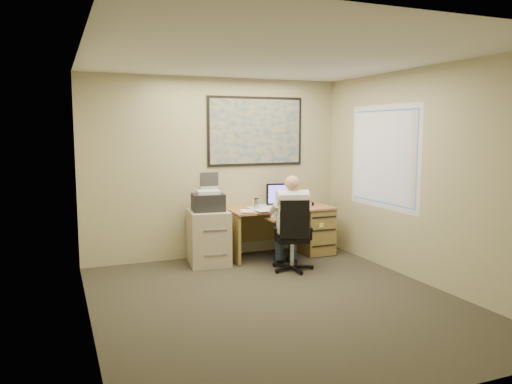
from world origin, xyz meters
name	(u,v)px	position (x,y,z in m)	size (l,w,h in m)	color
room_shell	(278,183)	(0.00, 0.00, 1.35)	(4.00, 4.50, 2.70)	#312E26
desk	(298,225)	(1.22, 1.90, 0.44)	(1.60, 0.97, 1.09)	tan
world_map	(256,131)	(0.64, 2.23, 1.90)	(1.56, 0.03, 1.06)	#1E4C93
wall_calendar	(210,186)	(-0.11, 2.24, 1.08)	(0.28, 0.01, 0.42)	white
window_blinds	(383,157)	(1.97, 0.80, 1.55)	(0.06, 1.40, 1.30)	#F0E5CF
filing_cabinet	(208,232)	(-0.25, 1.85, 0.46)	(0.62, 0.72, 1.07)	#B6A993
office_chair	(295,250)	(0.74, 1.05, 0.29)	(0.75, 0.75, 1.00)	black
person	(291,223)	(0.72, 1.13, 0.65)	(0.55, 0.79, 1.31)	white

